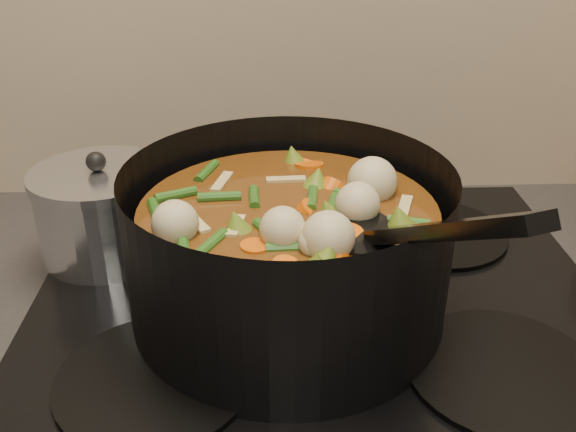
{
  "coord_description": "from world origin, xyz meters",
  "views": [
    {
      "loc": [
        -0.05,
        1.35,
        1.33
      ],
      "look_at": [
        -0.03,
        1.9,
        1.04
      ],
      "focal_mm": 40.0,
      "sensor_mm": 36.0,
      "label": 1
    }
  ],
  "objects": [
    {
      "name": "stovetop",
      "position": [
        0.0,
        1.93,
        0.92
      ],
      "size": [
        0.62,
        0.54,
        0.03
      ],
      "color": "black",
      "rests_on": "counter"
    },
    {
      "name": "stockpot",
      "position": [
        -0.03,
        1.9,
        1.0
      ],
      "size": [
        0.36,
        0.43,
        0.24
      ],
      "rotation": [
        0.0,
        0.0,
        0.14
      ],
      "color": "black",
      "rests_on": "stovetop"
    },
    {
      "name": "saucepan",
      "position": [
        -0.25,
        2.03,
        0.98
      ],
      "size": [
        0.16,
        0.16,
        0.13
      ],
      "rotation": [
        0.0,
        0.0,
        -0.38
      ],
      "color": "silver",
      "rests_on": "stovetop"
    }
  ]
}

